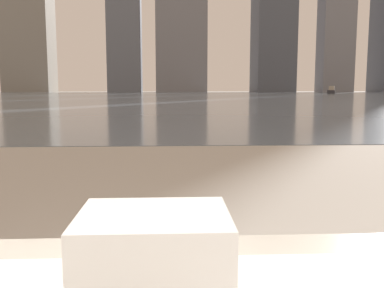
# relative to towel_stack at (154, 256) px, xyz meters

# --- Properties ---
(towel_stack) EXTENTS (0.27, 0.22, 0.16)m
(towel_stack) POSITION_rel_towel_stack_xyz_m (0.00, 0.00, 0.00)
(towel_stack) COLOR white
(towel_stack) RESTS_ON bathtub
(harbor_water) EXTENTS (180.00, 110.00, 0.01)m
(harbor_water) POSITION_rel_towel_stack_xyz_m (0.09, 61.19, -0.63)
(harbor_water) COLOR slate
(harbor_water) RESTS_ON ground_plane
(harbor_boat_4) EXTENTS (2.77, 4.06, 1.45)m
(harbor_boat_4) POSITION_rel_towel_stack_xyz_m (30.23, 79.22, -0.11)
(harbor_boat_4) COLOR #2D2D33
(harbor_boat_4) RESTS_ON harbor_water
(skyline_tower_0) EXTENTS (12.16, 9.67, 44.53)m
(skyline_tower_0) POSITION_rel_towel_stack_xyz_m (-37.87, 117.19, 21.63)
(skyline_tower_0) COLOR gray
(skyline_tower_0) RESTS_ON ground_plane
(skyline_tower_1) EXTENTS (8.67, 8.94, 42.47)m
(skyline_tower_1) POSITION_rel_towel_stack_xyz_m (-12.46, 117.19, 20.60)
(skyline_tower_1) COLOR slate
(skyline_tower_1) RESTS_ON ground_plane
(skyline_tower_2) EXTENTS (13.49, 9.88, 34.38)m
(skyline_tower_2) POSITION_rel_towel_stack_xyz_m (2.70, 117.19, 16.56)
(skyline_tower_2) COLOR slate
(skyline_tower_2) RESTS_ON ground_plane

